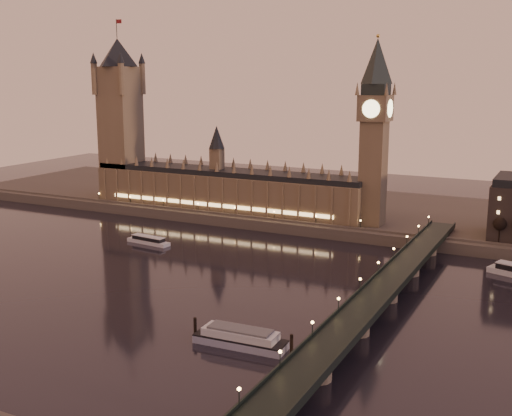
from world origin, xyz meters
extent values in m
plane|color=black|center=(0.00, 0.00, 0.00)|extent=(700.00, 700.00, 0.00)
cube|color=#423D35|center=(30.00, 165.00, 3.00)|extent=(560.00, 130.00, 6.00)
cube|color=brown|center=(-40.00, 121.00, 17.00)|extent=(180.00, 26.00, 22.00)
cube|color=black|center=(-40.00, 121.00, 29.60)|extent=(180.00, 22.00, 3.20)
cube|color=#FFCC7F|center=(-40.00, 107.50, 11.00)|extent=(153.00, 0.25, 2.20)
cube|color=brown|center=(-120.00, 121.00, 50.00)|extent=(22.00, 22.00, 88.00)
cone|color=black|center=(-120.00, 121.00, 103.00)|extent=(31.68, 31.68, 18.00)
cylinder|color=black|center=(-120.00, 121.00, 118.00)|extent=(0.44, 0.44, 12.00)
cube|color=maroon|center=(-117.80, 121.00, 122.50)|extent=(4.00, 0.15, 2.50)
cube|color=brown|center=(54.00, 121.00, 35.00)|extent=(13.00, 13.00, 58.00)
cube|color=brown|center=(54.00, 121.00, 71.00)|extent=(16.00, 16.00, 14.00)
cylinder|color=#FFEAA5|center=(54.00, 112.82, 71.00)|extent=(9.60, 0.35, 9.60)
cylinder|color=#FFEAA5|center=(45.82, 121.00, 71.00)|extent=(0.35, 9.60, 9.60)
cube|color=black|center=(54.00, 121.00, 81.00)|extent=(13.00, 13.00, 6.00)
cone|color=black|center=(54.00, 121.00, 96.00)|extent=(17.68, 17.68, 24.00)
sphere|color=gold|center=(54.00, 121.00, 109.00)|extent=(2.00, 2.00, 2.00)
cube|color=black|center=(92.00, 0.00, 8.00)|extent=(13.00, 260.00, 2.00)
cube|color=black|center=(85.70, 0.00, 9.50)|extent=(0.60, 260.00, 1.00)
cube|color=black|center=(98.30, 0.00, 9.50)|extent=(0.60, 260.00, 1.00)
cylinder|color=black|center=(121.37, 109.00, 10.40)|extent=(0.70, 0.70, 8.80)
sphere|color=black|center=(121.37, 109.00, 14.99)|extent=(5.86, 5.86, 5.86)
cube|color=silver|center=(-46.83, 48.53, 0.96)|extent=(26.62, 8.53, 1.92)
cube|color=black|center=(-46.83, 48.53, 2.88)|extent=(19.75, 6.77, 1.92)
cube|color=silver|center=(-46.83, 48.53, 4.01)|extent=(20.30, 7.05, 0.35)
cube|color=#8A93B0|center=(59.63, -46.09, 1.29)|extent=(32.05, 10.35, 2.57)
cube|color=black|center=(59.63, -46.09, 2.82)|extent=(32.05, 10.35, 0.49)
cube|color=silver|center=(59.63, -46.09, 4.36)|extent=(26.07, 9.09, 2.57)
cube|color=#595B5E|center=(59.63, -46.09, 5.99)|extent=(22.07, 7.92, 0.69)
cylinder|color=black|center=(41.83, -45.91, 3.37)|extent=(1.09, 1.09, 6.73)
cylinder|color=black|center=(77.43, -44.28, 3.37)|extent=(1.09, 1.09, 6.73)
camera|label=1|loc=(154.33, -222.45, 88.72)|focal=45.00mm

